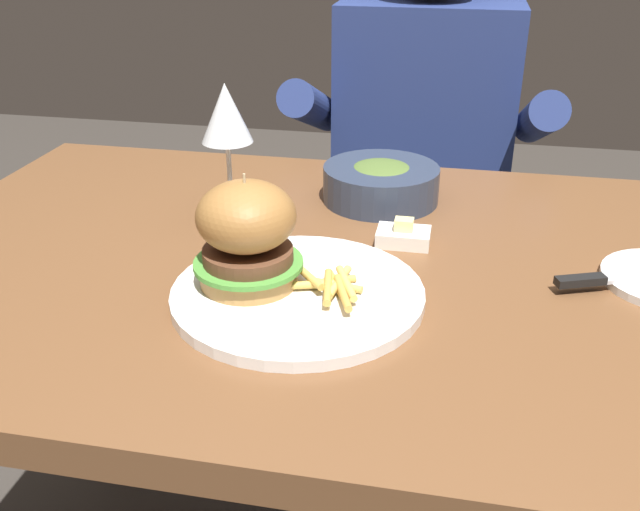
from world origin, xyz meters
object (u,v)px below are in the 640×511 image
(burger_sandwich, at_px, (247,234))
(table_knife, at_px, (630,277))
(soup_bowl, at_px, (383,182))
(diner_person, at_px, (419,201))
(main_plate, at_px, (298,294))
(wine_glass, at_px, (226,117))
(butter_dish, at_px, (403,236))

(burger_sandwich, height_order, table_knife, burger_sandwich)
(soup_bowl, distance_m, diner_person, 0.50)
(main_plate, relative_size, diner_person, 0.25)
(main_plate, distance_m, burger_sandwich, 0.09)
(wine_glass, distance_m, soup_bowl, 0.26)
(wine_glass, height_order, butter_dish, wine_glass)
(table_knife, relative_size, soup_bowl, 1.24)
(burger_sandwich, distance_m, table_knife, 0.45)
(main_plate, distance_m, soup_bowl, 0.33)
(main_plate, xyz_separation_m, butter_dish, (0.10, 0.17, 0.00))
(burger_sandwich, distance_m, diner_person, 0.82)
(burger_sandwich, xyz_separation_m, wine_glass, (-0.09, 0.21, 0.07))
(burger_sandwich, distance_m, butter_dish, 0.24)
(burger_sandwich, bearing_deg, diner_person, 78.83)
(main_plate, xyz_separation_m, burger_sandwich, (-0.06, 0.00, 0.07))
(wine_glass, distance_m, table_knife, 0.55)
(table_knife, height_order, butter_dish, butter_dish)
(wine_glass, distance_m, diner_person, 0.69)
(burger_sandwich, relative_size, wine_glass, 0.68)
(butter_dish, bearing_deg, burger_sandwich, -133.92)
(main_plate, bearing_deg, diner_person, 83.16)
(main_plate, distance_m, diner_person, 0.80)
(burger_sandwich, distance_m, soup_bowl, 0.34)
(main_plate, height_order, diner_person, diner_person)
(burger_sandwich, bearing_deg, soup_bowl, 69.77)
(main_plate, xyz_separation_m, diner_person, (0.09, 0.77, -0.18))
(butter_dish, bearing_deg, soup_bowl, 107.10)
(main_plate, bearing_deg, table_knife, 15.59)
(main_plate, height_order, butter_dish, butter_dish)
(wine_glass, relative_size, diner_person, 0.17)
(wine_glass, xyz_separation_m, butter_dish, (0.25, -0.04, -0.14))
(burger_sandwich, height_order, butter_dish, burger_sandwich)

